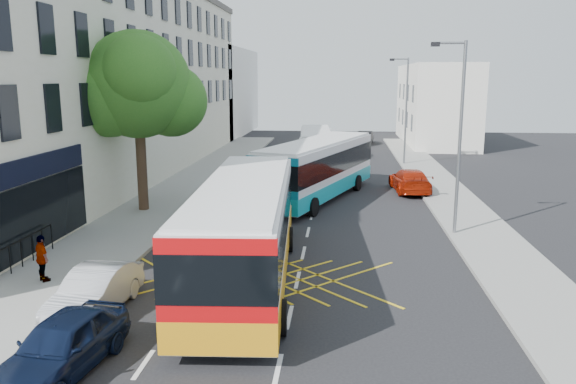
% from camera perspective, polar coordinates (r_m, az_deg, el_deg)
% --- Properties ---
extents(ground, '(120.00, 120.00, 0.00)m').
position_cam_1_polar(ground, '(13.66, -1.07, -17.73)').
color(ground, black).
rests_on(ground, ground).
extents(pavement_left, '(5.00, 70.00, 0.15)m').
position_cam_1_polar(pavement_left, '(29.34, -14.41, -1.83)').
color(pavement_left, gray).
rests_on(pavement_left, ground).
extents(pavement_right, '(3.00, 70.00, 0.15)m').
position_cam_1_polar(pavement_right, '(28.31, 17.77, -2.51)').
color(pavement_right, gray).
rests_on(pavement_right, ground).
extents(terrace_main, '(8.30, 45.00, 13.50)m').
position_cam_1_polar(terrace_main, '(39.44, -17.88, 11.11)').
color(terrace_main, beige).
rests_on(terrace_main, ground).
extents(terrace_far, '(8.00, 20.00, 10.00)m').
position_cam_1_polar(terrace_far, '(68.60, -7.68, 10.04)').
color(terrace_far, silver).
rests_on(terrace_far, ground).
extents(building_right, '(6.00, 18.00, 8.00)m').
position_cam_1_polar(building_right, '(60.67, 14.69, 8.64)').
color(building_right, silver).
rests_on(building_right, ground).
extents(street_tree, '(6.30, 5.70, 8.80)m').
position_cam_1_polar(street_tree, '(28.56, -15.09, 10.38)').
color(street_tree, '#382619').
rests_on(street_tree, pavement_left).
extents(lamp_near, '(1.45, 0.15, 8.00)m').
position_cam_1_polar(lamp_near, '(24.41, 16.89, 6.21)').
color(lamp_near, slate).
rests_on(lamp_near, pavement_right).
extents(lamp_far, '(1.45, 0.15, 8.00)m').
position_cam_1_polar(lamp_far, '(44.15, 11.80, 8.63)').
color(lamp_far, slate).
rests_on(lamp_far, pavement_right).
extents(railings, '(0.08, 5.60, 1.14)m').
position_cam_1_polar(railings, '(21.25, -26.42, -5.99)').
color(railings, black).
rests_on(railings, pavement_left).
extents(bus_near, '(3.57, 12.19, 3.39)m').
position_cam_1_polar(bus_near, '(18.54, -4.42, -3.80)').
color(bus_near, silver).
rests_on(bus_near, ground).
extents(bus_mid, '(6.37, 11.87, 3.27)m').
position_cam_1_polar(bus_mid, '(31.23, 3.01, 2.40)').
color(bus_mid, silver).
rests_on(bus_mid, ground).
extents(bus_far, '(2.98, 10.19, 2.83)m').
position_cam_1_polar(bus_far, '(42.45, 2.86, 4.51)').
color(bus_far, silver).
rests_on(bus_far, ground).
extents(parked_car_blue, '(2.10, 4.16, 1.36)m').
position_cam_1_polar(parked_car_blue, '(14.27, -21.94, -14.21)').
color(parked_car_blue, black).
rests_on(parked_car_blue, ground).
extents(parked_car_silver, '(1.56, 4.01, 1.30)m').
position_cam_1_polar(parked_car_silver, '(17.29, -19.02, -9.52)').
color(parked_car_silver, '#A2A4AA').
rests_on(parked_car_silver, ground).
extents(red_hatchback, '(2.31, 4.89, 1.38)m').
position_cam_1_polar(red_hatchback, '(34.10, 12.27, 1.16)').
color(red_hatchback, '#A31D07').
rests_on(red_hatchback, ground).
extents(distant_car_grey, '(2.57, 5.21, 1.42)m').
position_cam_1_polar(distant_car_grey, '(55.12, 2.80, 5.31)').
color(distant_car_grey, '#3E4145').
rests_on(distant_car_grey, ground).
extents(distant_car_silver, '(1.79, 4.38, 1.49)m').
position_cam_1_polar(distant_car_silver, '(49.05, 6.69, 4.52)').
color(distant_car_silver, '#B0B3B8').
rests_on(distant_car_silver, ground).
extents(distant_car_dark, '(1.87, 4.21, 1.34)m').
position_cam_1_polar(distant_car_dark, '(58.35, 7.86, 5.53)').
color(distant_car_dark, black).
rests_on(distant_car_dark, ground).
extents(pedestrian_far, '(0.93, 0.89, 1.55)m').
position_cam_1_polar(pedestrian_far, '(19.97, -23.70, -6.20)').
color(pedestrian_far, gray).
rests_on(pedestrian_far, pavement_left).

